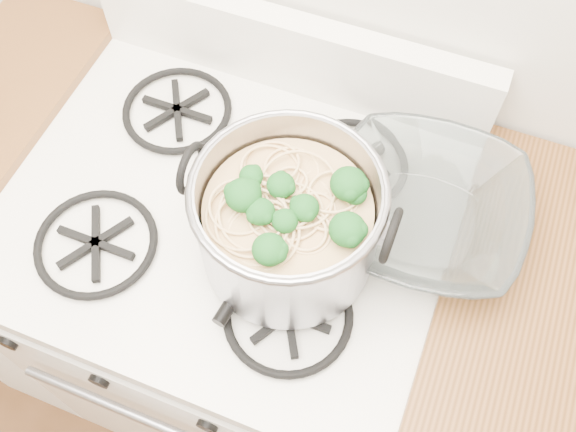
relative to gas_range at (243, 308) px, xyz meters
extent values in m
cube|color=white|center=(0.00, 0.00, -0.03)|extent=(0.76, 0.65, 0.81)
cube|color=white|center=(0.00, 0.00, 0.44)|extent=(0.76, 0.65, 0.04)
cube|color=black|center=(0.00, 0.00, 0.48)|extent=(0.60, 0.56, 0.02)
cylinder|color=black|center=(-0.28, -0.32, 0.34)|extent=(0.04, 0.03, 0.04)
cylinder|color=black|center=(-0.10, -0.32, 0.34)|extent=(0.04, 0.03, 0.04)
cylinder|color=black|center=(0.10, -0.32, 0.34)|extent=(0.04, 0.03, 0.04)
cube|color=silver|center=(-0.51, 0.00, 0.00)|extent=(0.25, 0.65, 0.88)
cylinder|color=#9798A0|center=(0.13, -0.05, 0.58)|extent=(0.27, 0.27, 0.18)
torus|color=#9798A0|center=(0.13, -0.05, 0.67)|extent=(0.28, 0.28, 0.01)
torus|color=black|center=(-0.02, -0.05, 0.64)|extent=(0.01, 0.08, 0.08)
torus|color=black|center=(0.28, -0.05, 0.64)|extent=(0.01, 0.08, 0.08)
cylinder|color=tan|center=(0.13, -0.05, 0.55)|extent=(0.25, 0.25, 0.13)
sphere|color=#155019|center=(0.13, -0.05, 0.64)|extent=(0.04, 0.04, 0.04)
sphere|color=#155019|center=(0.13, -0.05, 0.64)|extent=(0.04, 0.04, 0.04)
sphere|color=#155019|center=(0.13, -0.05, 0.64)|extent=(0.04, 0.04, 0.04)
sphere|color=#155019|center=(0.13, -0.05, 0.64)|extent=(0.04, 0.04, 0.04)
sphere|color=#155019|center=(0.13, -0.05, 0.64)|extent=(0.04, 0.04, 0.04)
sphere|color=#155019|center=(0.13, -0.05, 0.64)|extent=(0.04, 0.04, 0.04)
sphere|color=#155019|center=(0.13, -0.05, 0.64)|extent=(0.04, 0.04, 0.04)
sphere|color=#155019|center=(0.13, -0.05, 0.64)|extent=(0.04, 0.04, 0.04)
sphere|color=#155019|center=(0.13, -0.05, 0.64)|extent=(0.04, 0.04, 0.04)
sphere|color=#155019|center=(0.13, -0.05, 0.64)|extent=(0.04, 0.04, 0.04)
imported|color=white|center=(0.32, 0.08, 0.50)|extent=(0.14, 0.14, 0.03)
camera|label=1|loc=(0.30, -0.48, 1.41)|focal=40.00mm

